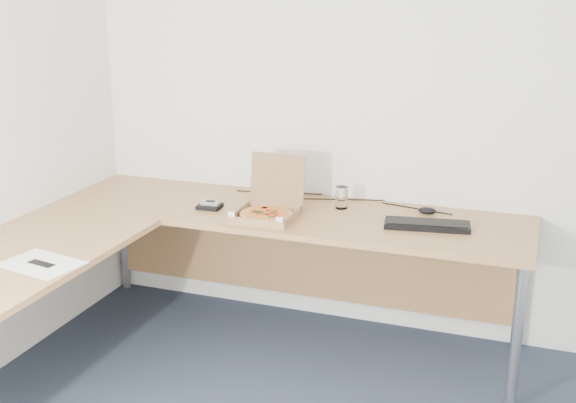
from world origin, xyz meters
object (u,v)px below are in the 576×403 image
at_px(desk, 194,235).
at_px(keyboard, 427,225).
at_px(wallet, 210,206).
at_px(pizza_box, 267,211).
at_px(drinking_glass, 342,198).

distance_m(desk, keyboard, 1.13).
bearing_deg(wallet, pizza_box, -10.66).
bearing_deg(desk, keyboard, 20.87).
relative_size(drinking_glass, keyboard, 0.29).
bearing_deg(wallet, drinking_glass, 16.76).
height_order(pizza_box, drinking_glass, pizza_box).
height_order(desk, pizza_box, pizza_box).
bearing_deg(desk, pizza_box, 46.60).
xyz_separation_m(desk, drinking_glass, (0.58, 0.57, 0.09)).
height_order(desk, keyboard, keyboard).
relative_size(pizza_box, keyboard, 0.83).
bearing_deg(pizza_box, drinking_glass, 40.38).
height_order(drinking_glass, keyboard, drinking_glass).
xyz_separation_m(drinking_glass, keyboard, (0.48, -0.16, -0.05)).
height_order(pizza_box, wallet, pizza_box).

